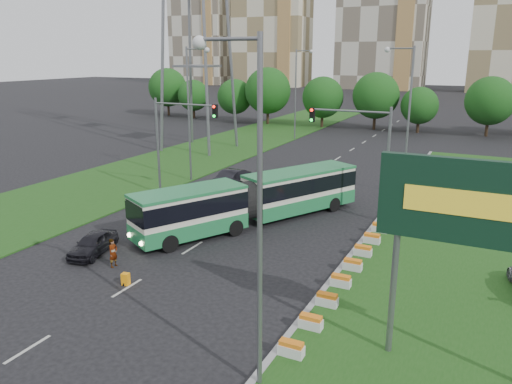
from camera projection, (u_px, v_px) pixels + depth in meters
The scene contains 19 objects.
ground at pixel (236, 256), 29.03m from camera, with size 360.00×360.00×0.00m, color black.
grass_median at pixel (485, 245), 30.47m from camera, with size 14.00×60.00×0.15m, color #1C4915.
median_kerb at pixel (372, 228), 33.39m from camera, with size 0.30×60.00×0.18m, color gray.
left_verge at pixel (201, 154), 58.26m from camera, with size 12.00×110.00×0.10m, color #1C4915.
lane_markings at pixel (307, 177), 47.63m from camera, with size 0.20×100.00×0.01m, color #AEAEA7, non-canonical shape.
flower_planters at pixel (347, 272), 25.82m from camera, with size 1.10×15.90×0.60m, color silver, non-canonical shape.
billboard at pixel (467, 212), 17.02m from camera, with size 6.00×0.37×8.00m.
traffic_mast_median at pixel (365, 145), 34.25m from camera, with size 5.76×0.32×8.00m.
traffic_mast_left at pixel (174, 132), 39.77m from camera, with size 5.76×0.32×8.00m.
street_lamps at pixel (263, 128), 37.36m from camera, with size 36.00×60.00×12.00m, color slate, non-canonical shape.
tree_line at pixel (478, 104), 71.29m from camera, with size 120.00×8.00×9.00m, color #144311, non-canonical shape.
apartment_tower_west at pixel (272, 18), 180.02m from camera, with size 26.00×15.00×48.00m, color beige.
apartment_tower_cwest at pixel (384, 8), 162.64m from camera, with size 28.00×15.00×52.00m, color beige.
midrise_west at pixel (202, 36), 194.25m from camera, with size 22.00×14.00×36.00m, color beige.
articulated_bus at pixel (249, 199), 34.39m from camera, with size 2.68×17.20×2.83m.
car_left_near at pixel (93, 244), 29.18m from camera, with size 1.53×3.80×1.29m, color black.
car_left_far at pixel (230, 179), 43.79m from camera, with size 1.63×4.68×1.54m, color black.
pedestrian at pixel (113, 253), 27.41m from camera, with size 0.59×0.39×1.63m, color gray.
shopping_trolley at pixel (126, 279), 25.36m from camera, with size 0.37×0.39×0.63m.
Camera 1 is at (12.84, -23.75, 11.36)m, focal length 35.00 mm.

